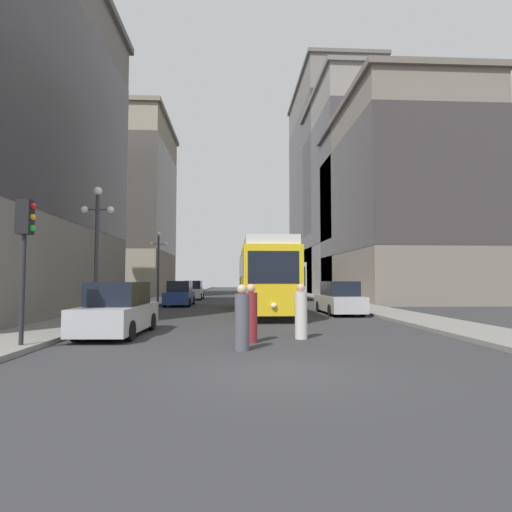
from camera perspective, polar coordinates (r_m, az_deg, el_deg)
name	(u,v)px	position (r m, az deg, el deg)	size (l,w,h in m)	color
ground_plane	(278,372)	(8.88, 3.09, -15.62)	(200.00, 200.00, 0.00)	#303033
sidewalk_left	(176,296)	(49.12, -10.89, -5.37)	(2.77, 120.00, 0.15)	gray
sidewalk_right	(307,295)	(49.41, 6.97, -5.39)	(2.77, 120.00, 0.15)	gray
streetcar	(263,276)	(24.50, 0.97, -2.83)	(2.66, 13.73, 3.89)	black
transit_bus	(282,279)	(42.30, 3.56, -3.23)	(3.04, 12.19, 3.45)	black
parked_car_left_near	(118,310)	(15.21, -18.45, -7.10)	(2.01, 4.66, 1.82)	black
parked_car_left_mid	(180,294)	(31.24, -10.43, -5.18)	(1.89, 4.77, 1.82)	black
parked_car_right_far	(339,299)	(23.65, 11.37, -5.79)	(1.89, 5.00, 1.82)	black
parked_car_left_far	(193,291)	(41.05, -8.65, -4.74)	(1.91, 4.48, 1.82)	black
pedestrian_crossing_near	(251,315)	(12.70, -0.71, -8.15)	(0.40, 0.40, 1.77)	maroon
pedestrian_crossing_far	(301,313)	(13.57, 6.21, -7.81)	(0.40, 0.40, 1.77)	beige
pedestrian_on_sidewalk	(242,320)	(11.31, -1.94, -8.73)	(0.40, 0.40, 1.77)	#4C4C56
traffic_light_near_left	(25,233)	(12.94, -29.16, 2.82)	(0.47, 0.36, 3.94)	#232328
lamp_post_left_near	(97,233)	(19.13, -21.03, 2.99)	(1.41, 0.36, 5.77)	#333338
lamp_post_left_far	(158,256)	(33.15, -13.28, 0.01)	(1.41, 0.36, 5.50)	#333338
building_left_corner	(122,205)	(52.81, -17.99, 6.65)	(11.62, 15.03, 21.15)	gray
building_right_corner	(332,185)	(66.57, 10.41, 9.62)	(11.13, 21.75, 32.42)	slate
building_right_midblock	(396,201)	(41.46, 18.63, 7.12)	(11.07, 18.87, 18.06)	slate
building_right_far	(359,191)	(53.89, 14.00, 8.69)	(11.87, 18.25, 25.26)	gray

